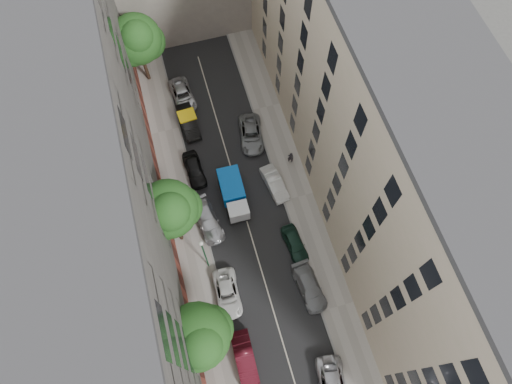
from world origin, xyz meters
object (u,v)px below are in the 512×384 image
object	(u,v)px
tree_near	(199,338)
lamp_post	(204,252)
car_left_2	(227,294)
car_left_4	(194,170)
car_right_1	(309,287)
car_right_2	(295,244)
car_left_6	(183,95)
car_left_3	(207,220)
car_left_5	(188,122)
tree_mid	(170,211)
pedestrian	(291,157)
tree_far	(138,41)
car_right_4	(251,134)
car_right_3	(275,183)
tarp_truck	(233,194)
car_left_1	(245,358)

from	to	relation	value
tree_near	lamp_post	xyz separation A→B (m)	(1.79, 6.87, -2.01)
car_left_2	car_left_4	bearing A→B (deg)	93.49
car_right_1	car_right_2	bearing A→B (deg)	84.45
tree_near	car_left_6	bearing A→B (deg)	82.25
car_left_6	car_right_1	xyz separation A→B (m)	(6.41, -23.40, 0.03)
car_left_3	car_left_5	size ratio (longest dim) A/B	1.07
car_right_1	tree_mid	xyz separation A→B (m)	(-9.84, 7.69, 6.34)
pedestrian	car_left_6	bearing A→B (deg)	-26.97
tree_mid	tree_near	bearing A→B (deg)	-90.37
car_left_4	car_left_6	world-z (taller)	car_left_4
tree_near	tree_far	size ratio (longest dim) A/B	1.02
tree_far	car_left_2	bearing A→B (deg)	-84.88
car_left_3	tree_far	distance (m)	19.17
car_left_5	pedestrian	world-z (taller)	pedestrian
car_right_1	tree_near	world-z (taller)	tree_near
car_left_2	tree_near	xyz separation A→B (m)	(-2.79, -3.77, 5.49)
car_left_6	car_right_2	size ratio (longest dim) A/B	1.21
tree_near	tree_mid	distance (m)	10.04
tree_mid	lamp_post	distance (m)	4.60
car_right_2	car_right_4	world-z (taller)	car_right_4
car_left_3	tree_far	xyz separation A→B (m)	(-2.20, 18.30, 5.26)
car_left_4	car_right_2	distance (m)	12.32
tree_far	lamp_post	bearing A→B (deg)	-86.71
tree_far	lamp_post	size ratio (longest dim) A/B	1.35
car_left_4	car_right_3	distance (m)	8.06
car_left_2	car_right_4	world-z (taller)	car_right_4
car_right_1	lamp_post	size ratio (longest dim) A/B	0.73
car_right_2	tree_mid	bearing A→B (deg)	155.16
tarp_truck	car_left_2	size ratio (longest dim) A/B	1.13
car_right_2	tree_mid	world-z (taller)	tree_mid
car_right_3	tree_mid	bearing A→B (deg)	-172.70
car_left_2	lamp_post	bearing A→B (deg)	110.96
tree_near	tree_mid	xyz separation A→B (m)	(0.06, 10.00, 0.89)
car_left_3	car_left_4	xyz separation A→B (m)	(0.00, 5.60, 0.01)
car_right_2	car_right_4	bearing A→B (deg)	87.85
tree_mid	car_left_3	bearing A→B (deg)	18.99
car_left_2	car_right_3	distance (m)	11.56
car_left_6	tree_far	size ratio (longest dim) A/B	0.53
tarp_truck	car_left_1	world-z (taller)	tarp_truck
car_left_1	tree_near	xyz separation A→B (m)	(-2.85, 1.78, 5.39)
car_right_3	pedestrian	world-z (taller)	pedestrian
car_right_1	tree_mid	bearing A→B (deg)	136.44
car_right_1	pedestrian	world-z (taller)	pedestrian
car_left_4	tree_mid	xyz separation A→B (m)	(-2.64, -6.51, 6.30)
car_left_4	car_right_1	xyz separation A→B (m)	(7.20, -14.20, -0.04)
tree_near	car_left_4	bearing A→B (deg)	80.70
car_left_4	tree_mid	world-z (taller)	tree_mid
car_right_2	car_right_3	distance (m)	6.37
car_left_2	car_left_5	distance (m)	18.35
car_left_1	lamp_post	world-z (taller)	lamp_post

